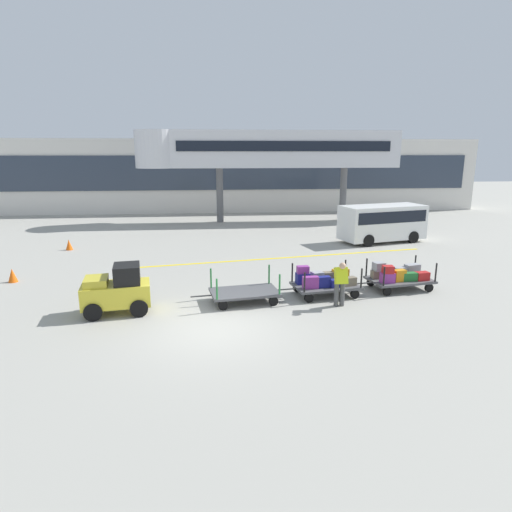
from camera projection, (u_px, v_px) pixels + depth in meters
ground_plane at (213, 329)px, 12.74m from camera, size 120.00×120.00×0.00m
apron_lead_line at (289, 257)px, 21.34m from camera, size 14.33×2.64×0.01m
terminal_building at (212, 176)px, 37.16m from camera, size 46.11×2.51×6.09m
jet_bridge at (259, 150)px, 31.21m from camera, size 18.86×3.00×6.53m
baggage_tug at (117, 290)px, 13.86m from camera, size 2.24×1.50×1.58m
baggage_cart_lead at (244, 292)px, 14.95m from camera, size 3.07×1.73×1.10m
baggage_cart_middle at (324, 281)px, 15.66m from camera, size 3.07×1.73×1.10m
baggage_cart_tail at (398, 276)px, 16.35m from camera, size 3.07×1.73×1.10m
baggage_handler at (341, 282)px, 14.39m from camera, size 0.40×0.44×1.56m
shuttle_van at (382, 221)px, 24.77m from camera, size 5.12×3.02×2.10m
safety_cone_near at (12, 275)px, 17.27m from camera, size 0.36×0.36×0.55m
safety_cone_far at (69, 245)px, 22.93m from camera, size 0.36×0.36×0.55m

